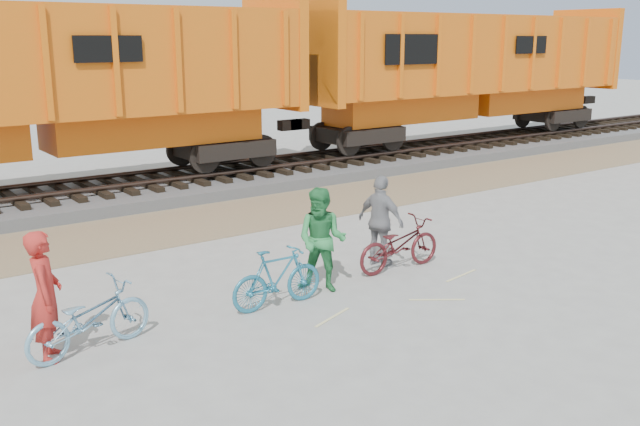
% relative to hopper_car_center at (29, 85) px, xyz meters
% --- Properties ---
extents(ground, '(120.00, 120.00, 0.00)m').
position_rel_hopper_car_center_xyz_m(ground, '(2.60, -9.00, -3.01)').
color(ground, '#9E9E99').
rests_on(ground, ground).
extents(gravel_strip, '(120.00, 3.00, 0.02)m').
position_rel_hopper_car_center_xyz_m(gravel_strip, '(2.60, -3.50, -3.00)').
color(gravel_strip, '#8F7858').
rests_on(gravel_strip, ground).
extents(ballast_bed, '(120.00, 4.00, 0.30)m').
position_rel_hopper_car_center_xyz_m(ballast_bed, '(2.60, 0.00, -2.86)').
color(ballast_bed, slate).
rests_on(ballast_bed, ground).
extents(track, '(120.00, 2.60, 0.24)m').
position_rel_hopper_car_center_xyz_m(track, '(2.60, 0.00, -2.53)').
color(track, black).
rests_on(track, ballast_bed).
extents(hopper_car_center, '(14.00, 3.13, 4.65)m').
position_rel_hopper_car_center_xyz_m(hopper_car_center, '(0.00, 0.00, 0.00)').
color(hopper_car_center, black).
rests_on(hopper_car_center, track).
extents(hopper_car_right, '(14.00, 3.13, 4.65)m').
position_rel_hopper_car_center_xyz_m(hopper_car_right, '(15.00, 0.00, 0.00)').
color(hopper_car_right, black).
rests_on(hopper_car_right, track).
extents(bicycle_blue, '(1.87, 0.94, 0.94)m').
position_rel_hopper_car_center_xyz_m(bicycle_blue, '(-1.73, -8.84, -2.54)').
color(bicycle_blue, '#71A5C4').
rests_on(bicycle_blue, ground).
extents(bicycle_teal, '(1.59, 0.49, 0.95)m').
position_rel_hopper_car_center_xyz_m(bicycle_teal, '(1.17, -8.94, -2.53)').
color(bicycle_teal, '#236E8B').
rests_on(bicycle_teal, ground).
extents(bicycle_maroon, '(1.80, 0.66, 0.94)m').
position_rel_hopper_car_center_xyz_m(bicycle_maroon, '(3.94, -8.68, -2.54)').
color(bicycle_maroon, '#4C171A').
rests_on(bicycle_maroon, ground).
extents(person_solo, '(0.59, 0.73, 1.74)m').
position_rel_hopper_car_center_xyz_m(person_solo, '(-2.23, -8.74, -2.14)').
color(person_solo, '#AC241F').
rests_on(person_solo, ground).
extents(person_man, '(1.04, 1.07, 1.74)m').
position_rel_hopper_car_center_xyz_m(person_man, '(2.17, -8.74, -2.14)').
color(person_man, '#297E40').
rests_on(person_man, ground).
extents(person_woman, '(0.61, 1.05, 1.68)m').
position_rel_hopper_car_center_xyz_m(person_woman, '(3.84, -8.28, -2.17)').
color(person_woman, gray).
rests_on(person_woman, ground).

